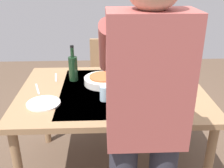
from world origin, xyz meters
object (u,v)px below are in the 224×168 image
object	(u,v)px
chair_near	(108,76)
water_cup_near_right	(105,93)
person_server	(145,122)
wine_glass_left	(162,74)
dinner_plate_far	(43,103)
serving_bowl_pasta	(103,80)
dinner_plate_near	(138,110)
dining_table	(112,99)
water_cup_near_left	(154,71)
side_bowl_salad	(172,90)
wine_bottle	(73,68)

from	to	relation	value
chair_near	water_cup_near_right	xyz separation A→B (m)	(0.05, 1.06, 0.29)
person_server	wine_glass_left	xyz separation A→B (m)	(-0.27, -0.84, -0.09)
person_server	dinner_plate_far	distance (m)	0.85
serving_bowl_pasta	wine_glass_left	bearing A→B (deg)	172.40
dinner_plate_near	dining_table	bearing A→B (deg)	-64.91
dining_table	chair_near	bearing A→B (deg)	-89.71
water_cup_near_left	dinner_plate_near	xyz separation A→B (m)	(0.22, 0.61, -0.04)
chair_near	side_bowl_salad	distance (m)	1.12
dinner_plate_near	person_server	bearing A→B (deg)	85.79
side_bowl_salad	wine_glass_left	bearing A→B (deg)	-73.98
wine_bottle	side_bowl_salad	world-z (taller)	wine_bottle
chair_near	water_cup_near_right	distance (m)	1.10
dining_table	dinner_plate_far	size ratio (longest dim) A/B	6.10
chair_near	wine_glass_left	xyz separation A→B (m)	(-0.40, 0.84, 0.35)
water_cup_near_left	water_cup_near_right	xyz separation A→B (m)	(0.43, 0.44, 0.01)
dining_table	water_cup_near_right	xyz separation A→B (m)	(0.06, 0.17, 0.13)
wine_bottle	serving_bowl_pasta	xyz separation A→B (m)	(-0.24, 0.08, -0.08)
wine_bottle	dinner_plate_far	bearing A→B (deg)	67.63
wine_glass_left	dinner_plate_near	distance (m)	0.47
person_server	water_cup_near_right	size ratio (longest dim) A/B	15.87
water_cup_near_left	dining_table	bearing A→B (deg)	36.76
dining_table	water_cup_near_left	xyz separation A→B (m)	(-0.37, -0.28, 0.12)
chair_near	dinner_plate_far	size ratio (longest dim) A/B	3.96
wine_glass_left	water_cup_near_left	distance (m)	0.23
dining_table	water_cup_near_left	size ratio (longest dim) A/B	15.34
dinner_plate_near	side_bowl_salad	bearing A→B (deg)	-139.92
chair_near	serving_bowl_pasta	world-z (taller)	chair_near
chair_near	dinner_plate_near	world-z (taller)	chair_near
dining_table	person_server	size ratio (longest dim) A/B	0.83
dinner_plate_far	dining_table	bearing A→B (deg)	-156.52
water_cup_near_right	wine_bottle	bearing A→B (deg)	-56.24
chair_near	serving_bowl_pasta	size ratio (longest dim) A/B	3.03
dining_table	water_cup_near_left	distance (m)	0.48
water_cup_near_left	side_bowl_salad	world-z (taller)	water_cup_near_left
wine_bottle	water_cup_near_right	size ratio (longest dim) A/B	2.78
water_cup_near_right	chair_near	bearing A→B (deg)	-92.92
dining_table	side_bowl_salad	distance (m)	0.46
dining_table	dinner_plate_far	xyz separation A→B (m)	(0.48, 0.21, 0.08)
person_server	wine_bottle	xyz separation A→B (m)	(0.43, -0.98, -0.08)
water_cup_near_left	dinner_plate_far	bearing A→B (deg)	29.73
chair_near	serving_bowl_pasta	distance (m)	0.82
person_server	serving_bowl_pasta	bearing A→B (deg)	-78.11
person_server	side_bowl_salad	bearing A→B (deg)	-114.70
water_cup_near_right	dinner_plate_near	bearing A→B (deg)	142.46
side_bowl_salad	dinner_plate_far	world-z (taller)	side_bowl_salad
wine_bottle	water_cup_near_right	bearing A→B (deg)	123.76
dining_table	chair_near	distance (m)	0.91
chair_near	wine_glass_left	bearing A→B (deg)	115.32
dining_table	chair_near	size ratio (longest dim) A/B	1.54
person_server	water_cup_near_left	world-z (taller)	person_server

